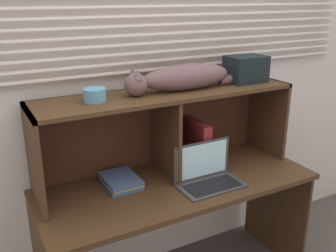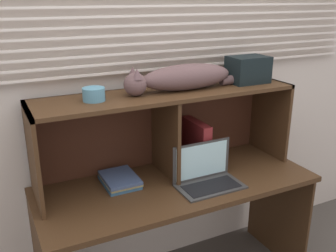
# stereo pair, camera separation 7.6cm
# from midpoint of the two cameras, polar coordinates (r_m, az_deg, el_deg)

# --- Properties ---
(back_panel_with_blinds) EXTENTS (4.40, 0.08, 2.50)m
(back_panel_with_blinds) POSITION_cam_midpoint_polar(r_m,az_deg,el_deg) (2.28, -3.72, 7.25)
(back_panel_with_blinds) COLOR beige
(back_panel_with_blinds) RESTS_ON ground
(desk) EXTENTS (1.56, 0.62, 0.73)m
(desk) POSITION_cam_midpoint_polar(r_m,az_deg,el_deg) (2.23, 0.51, -11.44)
(desk) COLOR #412917
(desk) RESTS_ON ground
(hutch_shelf_unit) EXTENTS (1.49, 0.36, 0.50)m
(hutch_shelf_unit) POSITION_cam_midpoint_polar(r_m,az_deg,el_deg) (2.16, -1.52, 1.48)
(hutch_shelf_unit) COLOR #412917
(hutch_shelf_unit) RESTS_ON desk
(cat) EXTENTS (0.90, 0.16, 0.15)m
(cat) POSITION_cam_midpoint_polar(r_m,az_deg,el_deg) (2.12, 1.31, 7.24)
(cat) COLOR brown
(cat) RESTS_ON hutch_shelf_unit
(laptop) EXTENTS (0.36, 0.21, 0.23)m
(laptop) POSITION_cam_midpoint_polar(r_m,az_deg,el_deg) (2.13, 4.92, -7.34)
(laptop) COLOR #373737
(laptop) RESTS_ON desk
(binder_upright) EXTENTS (0.06, 0.26, 0.30)m
(binder_upright) POSITION_cam_midpoint_polar(r_m,az_deg,el_deg) (2.28, 3.16, -2.81)
(binder_upright) COLOR maroon
(binder_upright) RESTS_ON desk
(book_stack) EXTENTS (0.18, 0.25, 0.05)m
(book_stack) POSITION_cam_midpoint_polar(r_m,az_deg,el_deg) (2.15, -8.14, -8.10)
(book_stack) COLOR #2F5B82
(book_stack) RESTS_ON desk
(small_basket) EXTENTS (0.11, 0.11, 0.07)m
(small_basket) POSITION_cam_midpoint_polar(r_m,az_deg,el_deg) (1.93, -12.02, 4.55)
(small_basket) COLOR teal
(small_basket) RESTS_ON hutch_shelf_unit
(storage_box) EXTENTS (0.23, 0.17, 0.16)m
(storage_box) POSITION_cam_midpoint_polar(r_m,az_deg,el_deg) (2.36, 10.65, 8.38)
(storage_box) COLOR black
(storage_box) RESTS_ON hutch_shelf_unit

